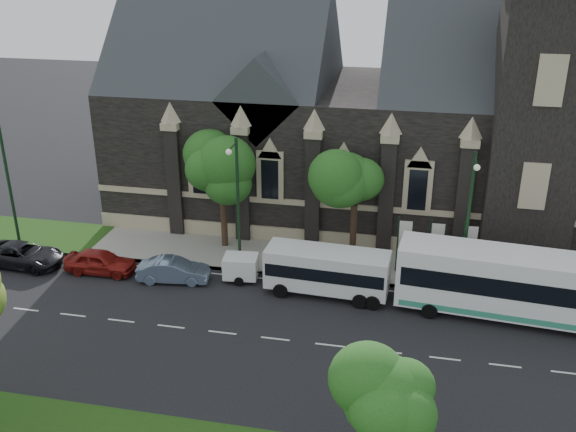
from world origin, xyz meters
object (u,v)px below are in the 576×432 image
(tree_park_east, at_px, (383,393))
(tree_walk_left, at_px, (226,169))
(tree_walk_right, at_px, (359,177))
(street_lamp_near, at_px, (469,217))
(tour_coach, at_px, (522,285))
(banner_flag_center, at_px, (434,243))
(street_lamp_mid, at_px, (237,199))
(car_far_black, at_px, (23,255))
(banner_flag_left, at_px, (402,240))
(car_far_red, at_px, (100,262))
(street_lamp_far, at_px, (7,181))
(banner_flag_right, at_px, (467,246))
(box_trailer, at_px, (241,267))
(sedan, at_px, (173,270))
(shuttle_bus, at_px, (327,269))

(tree_park_east, relative_size, tree_walk_left, 0.82)
(tree_walk_right, bearing_deg, street_lamp_near, -28.06)
(tour_coach, bearing_deg, banner_flag_center, 144.22)
(tree_park_east, distance_m, banner_flag_center, 18.58)
(street_lamp_mid, distance_m, car_far_black, 15.11)
(tour_coach, bearing_deg, banner_flag_left, 153.68)
(tree_walk_right, bearing_deg, street_lamp_mid, -153.35)
(tree_walk_right, relative_size, tour_coach, 0.56)
(tree_walk_right, xyz_separation_m, tree_walk_left, (-9.01, -0.01, -0.08))
(banner_flag_left, height_order, car_far_black, banner_flag_left)
(tree_walk_right, relative_size, street_lamp_near, 0.87)
(car_far_red, bearing_deg, street_lamp_mid, -78.83)
(street_lamp_far, relative_size, car_far_black, 1.64)
(tree_walk_left, relative_size, street_lamp_near, 0.85)
(tree_walk_right, bearing_deg, tree_park_east, -81.58)
(street_lamp_mid, relative_size, banner_flag_right, 2.25)
(tree_walk_right, bearing_deg, car_far_red, -160.96)
(banner_flag_center, distance_m, car_far_black, 26.96)
(tree_walk_right, bearing_deg, tour_coach, -30.77)
(box_trailer, height_order, sedan, box_trailer)
(banner_flag_left, relative_size, car_far_red, 0.87)
(tree_walk_right, height_order, box_trailer, tree_walk_right)
(street_lamp_far, height_order, box_trailer, street_lamp_far)
(banner_flag_center, height_order, car_far_black, banner_flag_center)
(sedan, xyz_separation_m, car_far_black, (-10.60, 0.04, 0.02))
(tree_walk_left, distance_m, sedan, 7.77)
(street_lamp_near, xyz_separation_m, sedan, (-17.74, -2.02, -4.37))
(banner_flag_center, bearing_deg, street_lamp_near, -48.07)
(street_lamp_mid, bearing_deg, box_trailer, -68.33)
(street_lamp_far, xyz_separation_m, banner_flag_right, (30.29, 1.91, -2.73))
(car_far_red, bearing_deg, shuttle_bus, -90.10)
(banner_flag_right, distance_m, box_trailer, 14.26)
(box_trailer, bearing_deg, banner_flag_center, 8.23)
(tree_walk_right, xyz_separation_m, street_lamp_mid, (-7.21, -3.62, -0.71))
(tour_coach, relative_size, shuttle_bus, 1.84)
(sedan, bearing_deg, tree_park_east, -143.43)
(banner_flag_left, height_order, sedan, banner_flag_left)
(street_lamp_mid, bearing_deg, banner_flag_left, 10.50)
(street_lamp_mid, bearing_deg, tree_walk_left, 116.47)
(tree_walk_right, bearing_deg, street_lamp_far, -171.14)
(tree_walk_right, xyz_separation_m, car_far_black, (-21.55, -5.60, -5.05))
(box_trailer, bearing_deg, tour_coach, -9.85)
(street_lamp_mid, bearing_deg, street_lamp_far, 180.00)
(banner_flag_right, xyz_separation_m, car_far_red, (-23.08, -3.81, -1.60))
(shuttle_bus, bearing_deg, street_lamp_near, 14.99)
(tree_walk_right, distance_m, box_trailer, 9.57)
(banner_flag_left, xyz_separation_m, banner_flag_center, (2.00, 0.00, 0.00))
(street_lamp_far, distance_m, car_far_red, 8.62)
(tree_park_east, height_order, sedan, tree_park_east)
(tree_park_east, relative_size, car_far_black, 1.14)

